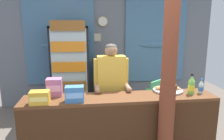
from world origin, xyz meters
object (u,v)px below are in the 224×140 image
plastic_lawn_chair (152,97)px  stall_counter (121,126)px  drink_fridge (70,64)px  snack_box_choco_powder (40,98)px  snack_box_biscuit (75,94)px  timber_post (168,88)px  soda_bottle_lime_soda (191,85)px  soda_bottle_water (201,87)px  shopkeeper (111,83)px  pastry_tray (167,90)px  bottle_shelf_rack (104,82)px  snack_box_wafer (54,87)px

plastic_lawn_chair → stall_counter: bearing=-122.9°
drink_fridge → snack_box_choco_powder: 2.00m
snack_box_biscuit → timber_post: bearing=-10.0°
soda_bottle_lime_soda → soda_bottle_water: size_ratio=1.38×
shopkeeper → pastry_tray: (0.79, -0.28, -0.05)m
timber_post → shopkeeper: timber_post is taller
snack_box_choco_powder → bottle_shelf_rack: bearing=65.5°
plastic_lawn_chair → pastry_tray: size_ratio=1.98×
stall_counter → plastic_lawn_chair: bearing=57.1°
plastic_lawn_chair → snack_box_biscuit: snack_box_biscuit is taller
stall_counter → snack_box_wafer: bearing=163.9°
stall_counter → snack_box_choco_powder: snack_box_choco_powder is taller
snack_box_biscuit → bottle_shelf_rack: bearing=75.3°
bottle_shelf_rack → shopkeeper: shopkeeper is taller
drink_fridge → snack_box_biscuit: (0.17, -1.96, -0.03)m
drink_fridge → snack_box_biscuit: size_ratio=8.58×
timber_post → pastry_tray: size_ratio=5.51×
timber_post → bottle_shelf_rack: size_ratio=2.06×
plastic_lawn_chair → snack_box_choco_powder: snack_box_choco_powder is taller
snack_box_choco_powder → snack_box_biscuit: bearing=3.1°
snack_box_wafer → pastry_tray: bearing=-0.3°
timber_post → shopkeeper: (-0.60, 0.75, -0.12)m
bottle_shelf_rack → shopkeeper: size_ratio=0.71×
snack_box_choco_powder → snack_box_wafer: bearing=65.3°
drink_fridge → snack_box_biscuit: 1.97m
stall_counter → shopkeeper: shopkeeper is taller
stall_counter → drink_fridge: bearing=111.7°
timber_post → bottle_shelf_rack: 2.45m
soda_bottle_lime_soda → snack_box_wafer: (-1.89, 0.17, -0.00)m
plastic_lawn_chair → snack_box_choco_powder: 2.34m
pastry_tray → soda_bottle_lime_soda: bearing=-29.6°
timber_post → drink_fridge: 2.53m
shopkeeper → soda_bottle_water: bearing=-19.5°
timber_post → pastry_tray: bearing=68.2°
snack_box_choco_powder → soda_bottle_water: bearing=3.7°
plastic_lawn_chair → shopkeeper: bearing=-139.9°
bottle_shelf_rack → snack_box_biscuit: (-0.56, -2.12, 0.45)m
shopkeeper → pastry_tray: size_ratio=3.74×
bottle_shelf_rack → soda_bottle_lime_soda: bearing=-62.5°
bottle_shelf_rack → shopkeeper: 1.62m
snack_box_biscuit → soda_bottle_water: bearing=3.9°
stall_counter → plastic_lawn_chair: (0.83, 1.28, -0.07)m
timber_post → bottle_shelf_rack: (-0.58, 2.32, -0.54)m
shopkeeper → soda_bottle_lime_soda: bearing=-22.5°
soda_bottle_water → snack_box_choco_powder: (-2.18, -0.14, -0.01)m
drink_fridge → shopkeeper: bearing=-63.5°
stall_counter → timber_post: size_ratio=1.10×
stall_counter → snack_box_wafer: snack_box_wafer is taller
snack_box_wafer → shopkeeper: bearing=18.6°
soda_bottle_water → timber_post: bearing=-152.6°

